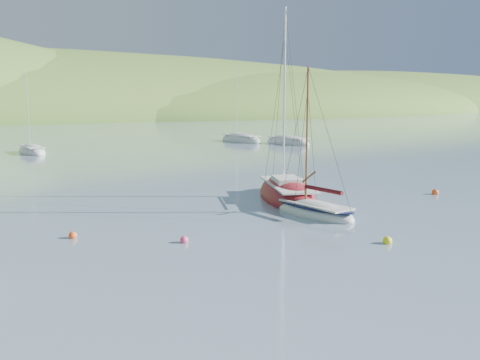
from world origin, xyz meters
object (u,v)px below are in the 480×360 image
daysailer_white (314,211)px  distant_sloop_b (241,140)px  distant_sloop_d (287,143)px  distant_sloop_a (32,152)px  sloop_red (287,196)px

daysailer_white → distant_sloop_b: bearing=58.0°
distant_sloop_d → distant_sloop_a: bearing=162.8°
daysailer_white → distant_sloop_a: (-8.78, 42.86, -0.03)m
daysailer_white → distant_sloop_a: distant_sloop_a is taller
distant_sloop_b → distant_sloop_d: (3.77, -6.61, -0.01)m
daysailer_white → distant_sloop_b: (20.64, 44.93, -0.01)m
distant_sloop_b → daysailer_white: bearing=-122.9°
daysailer_white → distant_sloop_d: (24.41, 38.33, -0.01)m
sloop_red → distant_sloop_b: sloop_red is taller
daysailer_white → distant_sloop_a: size_ratio=0.87×
distant_sloop_b → sloop_red: bearing=-123.9°
distant_sloop_a → sloop_red: bearing=-80.4°
sloop_red → distant_sloop_b: size_ratio=1.10×
distant_sloop_b → distant_sloop_a: bearing=175.8°
sloop_red → distant_sloop_d: (23.23, 33.90, -0.05)m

